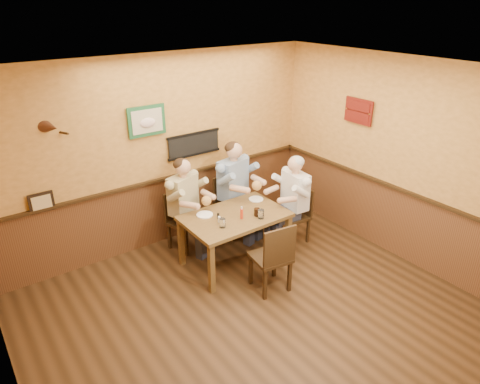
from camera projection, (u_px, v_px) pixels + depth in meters
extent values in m
plane|color=#301E0E|center=(270.00, 328.00, 4.90)|extent=(5.00, 5.00, 0.00)
cube|color=silver|center=(279.00, 80.00, 3.73)|extent=(5.00, 5.00, 0.02)
cube|color=#DEA24E|center=(162.00, 153.00, 6.15)|extent=(5.00, 0.02, 2.80)
cube|color=#DEA24E|center=(419.00, 167.00, 5.65)|extent=(0.02, 5.00, 2.80)
cube|color=brown|center=(167.00, 210.00, 6.51)|extent=(5.00, 0.02, 1.00)
cube|color=brown|center=(407.00, 227.00, 6.02)|extent=(0.02, 5.00, 1.00)
cube|color=black|center=(194.00, 144.00, 6.37)|extent=(0.88, 0.03, 0.34)
cube|color=#1E5931|center=(147.00, 121.00, 5.80)|extent=(0.54, 0.03, 0.42)
cube|color=black|center=(42.00, 202.00, 5.33)|extent=(0.30, 0.03, 0.26)
cube|color=maroon|center=(359.00, 111.00, 6.17)|extent=(0.03, 0.48, 0.36)
cube|color=brown|center=(235.00, 217.00, 5.83)|extent=(1.40, 0.90, 0.05)
cube|color=brown|center=(211.00, 269.00, 5.36)|extent=(0.07, 0.07, 0.70)
cube|color=brown|center=(288.00, 238.00, 6.04)|extent=(0.07, 0.07, 0.70)
cube|color=brown|center=(181.00, 243.00, 5.93)|extent=(0.07, 0.07, 0.70)
cube|color=brown|center=(254.00, 217.00, 6.61)|extent=(0.07, 0.07, 0.70)
cylinder|color=white|center=(223.00, 223.00, 5.49)|extent=(0.09, 0.09, 0.12)
cylinder|color=white|center=(261.00, 214.00, 5.71)|extent=(0.11, 0.11, 0.13)
cylinder|color=black|center=(257.00, 212.00, 5.78)|extent=(0.10, 0.10, 0.11)
cylinder|color=red|center=(242.00, 213.00, 5.69)|extent=(0.05, 0.05, 0.16)
cylinder|color=white|center=(219.00, 220.00, 5.61)|extent=(0.04, 0.04, 0.08)
cylinder|color=black|center=(218.00, 216.00, 5.71)|extent=(0.04, 0.04, 0.08)
cylinder|color=white|center=(205.00, 215.00, 5.81)|extent=(0.23, 0.23, 0.02)
cylinder|color=white|center=(256.00, 199.00, 6.26)|extent=(0.28, 0.28, 0.01)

